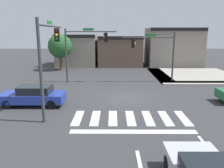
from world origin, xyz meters
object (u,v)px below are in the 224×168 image
object	(u,v)px
traffic_signal_northwest	(84,45)
traffic_signal_southwest	(49,49)
car_blue	(33,95)
roadside_tree	(60,46)
traffic_signal_northeast	(154,48)

from	to	relation	value
traffic_signal_northwest	traffic_signal_southwest	size ratio (longest dim) A/B	0.94
traffic_signal_northwest	traffic_signal_southwest	distance (m)	9.28
car_blue	roadside_tree	world-z (taller)	roadside_tree
traffic_signal_southwest	car_blue	size ratio (longest dim) A/B	1.31
traffic_signal_northwest	traffic_signal_northeast	world-z (taller)	traffic_signal_northwest
traffic_signal_northwest	traffic_signal_northeast	distance (m)	7.32
traffic_signal_northwest	traffic_signal_northeast	size ratio (longest dim) A/B	1.04
traffic_signal_northwest	traffic_signal_southwest	bearing A→B (deg)	-96.69
traffic_signal_southwest	roadside_tree	size ratio (longest dim) A/B	1.18
traffic_signal_southwest	car_blue	world-z (taller)	traffic_signal_southwest
car_blue	roadside_tree	bearing A→B (deg)	-84.16
roadside_tree	car_blue	bearing A→B (deg)	-84.16
traffic_signal_northwest	car_blue	distance (m)	9.00
traffic_signal_southwest	traffic_signal_northeast	world-z (taller)	traffic_signal_southwest
roadside_tree	traffic_signal_northeast	bearing A→B (deg)	-34.31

